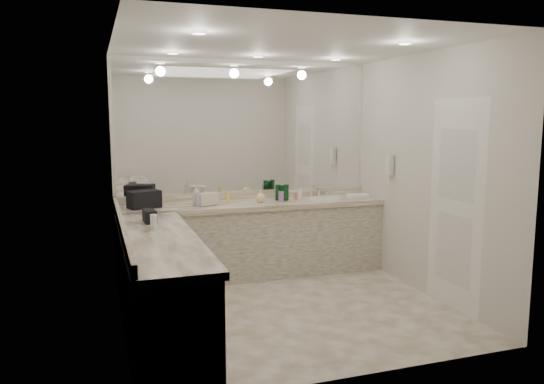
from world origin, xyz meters
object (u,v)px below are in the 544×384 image
object	(u,v)px
wall_phone	(389,165)
soap_bottle_c	(261,196)
soap_bottle_a	(196,195)
sink	(325,199)
black_toiletry_bag	(144,199)
soap_bottle_b	(199,197)
cream_cosmetic_case	(207,200)
hand_towel	(357,196)

from	to	relation	value
wall_phone	soap_bottle_c	world-z (taller)	wall_phone
wall_phone	soap_bottle_a	world-z (taller)	wall_phone
sink	soap_bottle_a	bearing A→B (deg)	-179.92
black_toiletry_bag	soap_bottle_c	distance (m)	1.37
sink	soap_bottle_a	size ratio (longest dim) A/B	1.88
black_toiletry_bag	soap_bottle_b	size ratio (longest dim) A/B	1.65
soap_bottle_c	cream_cosmetic_case	bearing A→B (deg)	-178.23
black_toiletry_bag	soap_bottle_a	world-z (taller)	soap_bottle_a
hand_towel	soap_bottle_b	size ratio (longest dim) A/B	1.25
cream_cosmetic_case	black_toiletry_bag	bearing A→B (deg)	157.57
hand_towel	wall_phone	bearing A→B (deg)	-68.58
sink	wall_phone	world-z (taller)	wall_phone
black_toiletry_bag	soap_bottle_a	size ratio (longest dim) A/B	1.45
soap_bottle_a	soap_bottle_b	distance (m)	0.06
soap_bottle_b	soap_bottle_a	bearing A→B (deg)	116.81
wall_phone	hand_towel	world-z (taller)	wall_phone
wall_phone	cream_cosmetic_case	bearing A→B (deg)	167.78
black_toiletry_bag	cream_cosmetic_case	bearing A→B (deg)	-4.13
hand_towel	black_toiletry_bag	bearing A→B (deg)	178.74
black_toiletry_bag	soap_bottle_a	xyz separation A→B (m)	(0.59, -0.01, 0.02)
hand_towel	soap_bottle_c	size ratio (longest dim) A/B	1.70
soap_bottle_b	black_toiletry_bag	bearing A→B (deg)	173.65
black_toiletry_bag	soap_bottle_b	world-z (taller)	soap_bottle_b
soap_bottle_a	soap_bottle_b	xyz separation A→B (m)	(0.03, -0.06, -0.01)
cream_cosmetic_case	soap_bottle_a	distance (m)	0.14
black_toiletry_bag	hand_towel	xyz separation A→B (m)	(2.65, -0.06, -0.08)
sink	black_toiletry_bag	bearing A→B (deg)	179.73
hand_towel	soap_bottle_c	world-z (taller)	soap_bottle_c
wall_phone	black_toiletry_bag	bearing A→B (deg)	169.77
black_toiletry_bag	soap_bottle_a	bearing A→B (deg)	-1.25
wall_phone	hand_towel	xyz separation A→B (m)	(-0.18, 0.45, -0.43)
black_toiletry_bag	soap_bottle_a	distance (m)	0.59
soap_bottle_b	hand_towel	bearing A→B (deg)	0.28
wall_phone	hand_towel	distance (m)	0.65
cream_cosmetic_case	soap_bottle_c	world-z (taller)	soap_bottle_c
wall_phone	cream_cosmetic_case	world-z (taller)	wall_phone
soap_bottle_a	black_toiletry_bag	bearing A→B (deg)	178.75
hand_towel	soap_bottle_c	bearing A→B (deg)	178.75
black_toiletry_bag	hand_towel	size ratio (longest dim) A/B	1.32
wall_phone	soap_bottle_a	size ratio (longest dim) A/B	1.03
hand_towel	soap_bottle_b	distance (m)	2.04
soap_bottle_b	cream_cosmetic_case	bearing A→B (deg)	10.61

